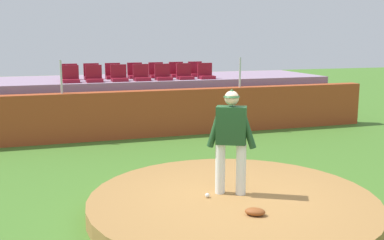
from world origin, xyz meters
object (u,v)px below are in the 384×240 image
at_px(stadium_chair_11, 157,73).
at_px(stadium_chair_12, 177,72).
at_px(stadium_chair_9, 113,74).
at_px(stadium_chair_13, 196,72).
at_px(fielding_glove, 255,212).
at_px(stadium_chair_3, 141,75).
at_px(pitcher, 231,134).
at_px(stadium_chair_6, 206,74).
at_px(stadium_chair_4, 163,75).
at_px(stadium_chair_8, 92,74).
at_px(baseball, 207,195).
at_px(stadium_chair_2, 119,76).
at_px(stadium_chair_0, 71,77).
at_px(stadium_chair_1, 94,77).
at_px(stadium_chair_5, 185,74).
at_px(stadium_chair_10, 135,73).
at_px(stadium_chair_7, 70,75).

distance_m(stadium_chair_11, stadium_chair_12, 0.71).
distance_m(stadium_chair_9, stadium_chair_13, 2.82).
distance_m(fielding_glove, stadium_chair_3, 8.26).
bearing_deg(pitcher, stadium_chair_6, 101.97).
xyz_separation_m(stadium_chair_4, stadium_chair_8, (-2.10, 0.93, 0.00)).
distance_m(baseball, stadium_chair_2, 7.37).
height_order(stadium_chair_4, stadium_chair_11, same).
height_order(stadium_chair_4, stadium_chair_8, same).
bearing_deg(stadium_chair_0, stadium_chair_9, -147.89).
height_order(pitcher, stadium_chair_1, stadium_chair_1).
bearing_deg(stadium_chair_0, stadium_chair_5, -179.94).
xyz_separation_m(stadium_chair_12, stadium_chair_13, (0.68, 0.02, 0.00)).
bearing_deg(stadium_chair_13, stadium_chair_0, 12.17).
bearing_deg(stadium_chair_4, stadium_chair_1, 0.10).
bearing_deg(stadium_chair_10, stadium_chair_6, 157.28).
bearing_deg(stadium_chair_2, stadium_chair_5, -179.45).
distance_m(stadium_chair_2, stadium_chair_13, 2.91).
bearing_deg(baseball, stadium_chair_13, 72.94).
distance_m(fielding_glove, stadium_chair_0, 8.55).
relative_size(stadium_chair_4, stadium_chair_8, 1.00).
bearing_deg(baseball, stadium_chair_5, 75.86).
xyz_separation_m(stadium_chair_2, stadium_chair_4, (1.37, -0.03, 0.00)).
xyz_separation_m(fielding_glove, stadium_chair_8, (-1.40, 9.06, 1.36)).
height_order(stadium_chair_3, stadium_chair_10, same).
xyz_separation_m(stadium_chair_2, stadium_chair_6, (2.80, -0.01, 0.00)).
bearing_deg(pitcher, stadium_chair_0, 134.74).
height_order(stadium_chair_9, stadium_chair_11, same).
relative_size(stadium_chair_2, stadium_chair_3, 1.00).
distance_m(stadium_chair_7, stadium_chair_9, 1.35).
distance_m(stadium_chair_2, stadium_chair_8, 1.16).
distance_m(stadium_chair_0, stadium_chair_7, 0.85).
bearing_deg(pitcher, stadium_chair_5, 107.34).
bearing_deg(fielding_glove, stadium_chair_5, -69.24).
xyz_separation_m(stadium_chair_1, stadium_chair_9, (0.70, 0.91, 0.00)).
bearing_deg(stadium_chair_4, stadium_chair_5, -175.69).
bearing_deg(stadium_chair_5, stadium_chair_10, -31.10).
bearing_deg(pitcher, stadium_chair_11, 113.49).
relative_size(fielding_glove, stadium_chair_1, 0.60).
bearing_deg(stadium_chair_9, stadium_chair_11, 179.36).
bearing_deg(stadium_chair_13, stadium_chair_11, 2.44).
xyz_separation_m(stadium_chair_5, stadium_chair_9, (-2.14, 0.86, 0.00)).
distance_m(fielding_glove, stadium_chair_2, 8.30).
bearing_deg(stadium_chair_1, stadium_chair_11, -157.09).
height_order(fielding_glove, stadium_chair_9, stadium_chair_9).
xyz_separation_m(stadium_chair_0, stadium_chair_9, (1.37, 0.86, 0.00)).
relative_size(baseball, stadium_chair_7, 0.15).
distance_m(stadium_chair_4, stadium_chair_10, 1.15).
xyz_separation_m(stadium_chair_7, stadium_chair_13, (4.17, 0.05, 0.00)).
bearing_deg(baseball, stadium_chair_12, 77.39).
relative_size(baseball, stadium_chair_13, 0.15).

